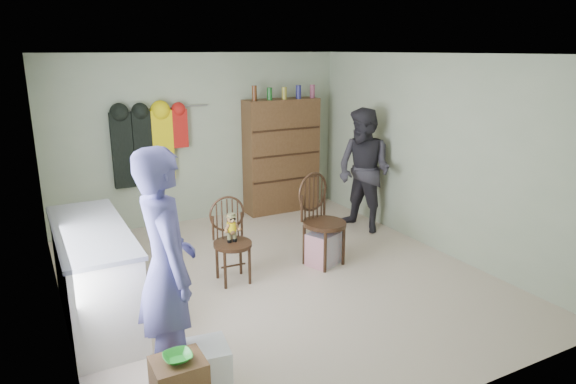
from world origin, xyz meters
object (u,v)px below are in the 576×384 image
counter (95,274)px  chair_front (231,235)px  dresser (281,155)px  chair_far (321,216)px

counter → chair_front: size_ratio=1.93×
counter → dresser: bearing=35.7°
counter → chair_far: size_ratio=1.65×
chair_far → dresser: 2.25m
chair_far → dresser: bearing=59.0°
dresser → chair_front: bearing=-129.5°
counter → dresser: size_ratio=0.92×
chair_far → dresser: (0.58, 2.15, 0.30)m
chair_far → counter: bearing=167.5°
chair_front → chair_far: 1.14m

